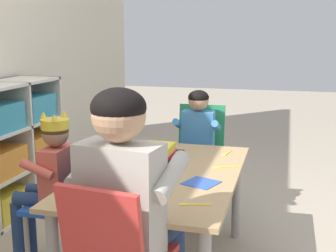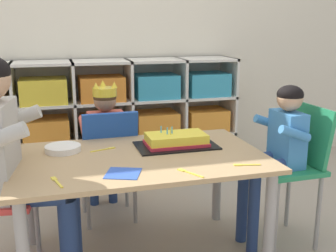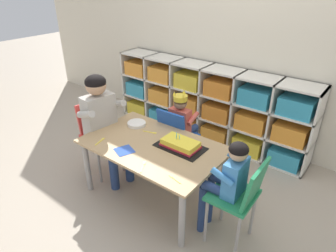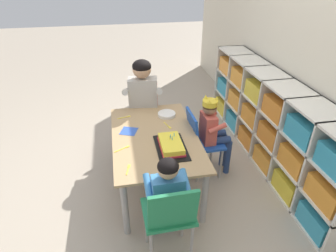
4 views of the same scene
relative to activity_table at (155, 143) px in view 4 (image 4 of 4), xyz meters
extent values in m
plane|color=tan|center=(0.00, 0.00, -0.48)|extent=(16.00, 16.00, 0.00)
cube|color=beige|center=(0.00, 1.50, 0.90)|extent=(6.79, 0.10, 2.75)
cube|color=silver|center=(-0.23, 1.43, -0.03)|extent=(2.53, 0.01, 0.91)
cube|color=silver|center=(-1.49, 1.26, -0.03)|extent=(0.02, 0.35, 0.91)
cube|color=silver|center=(-1.07, 1.26, -0.03)|extent=(0.02, 0.35, 0.91)
cube|color=silver|center=(-0.65, 1.26, -0.03)|extent=(0.02, 0.35, 0.91)
cube|color=silver|center=(-0.23, 1.26, -0.03)|extent=(0.02, 0.35, 0.91)
cube|color=silver|center=(0.18, 1.26, -0.03)|extent=(0.02, 0.35, 0.91)
cube|color=silver|center=(0.60, 1.26, -0.03)|extent=(0.02, 0.35, 0.91)
cube|color=silver|center=(-0.23, 1.26, -0.47)|extent=(2.53, 0.35, 0.02)
cube|color=silver|center=(-0.23, 1.26, -0.18)|extent=(2.53, 0.35, 0.02)
cube|color=silver|center=(-0.23, 1.26, 0.12)|extent=(2.53, 0.35, 0.02)
cube|color=silver|center=(-0.23, 1.26, 0.42)|extent=(2.53, 0.35, 0.02)
cube|color=yellow|center=(-1.28, 1.24, -0.37)|extent=(0.33, 0.28, 0.18)
cube|color=teal|center=(-0.86, 1.24, -0.37)|extent=(0.33, 0.28, 0.18)
cube|color=orange|center=(-0.44, 1.24, -0.37)|extent=(0.33, 0.28, 0.18)
cube|color=orange|center=(-0.03, 1.24, -0.37)|extent=(0.33, 0.28, 0.18)
cube|color=yellow|center=(0.39, 1.24, -0.37)|extent=(0.33, 0.28, 0.18)
cube|color=teal|center=(0.81, 1.24, -0.37)|extent=(0.33, 0.28, 0.18)
cube|color=teal|center=(-1.28, 1.24, -0.08)|extent=(0.33, 0.28, 0.18)
cube|color=orange|center=(-0.86, 1.24, -0.08)|extent=(0.33, 0.28, 0.18)
cube|color=orange|center=(-0.44, 1.24, -0.08)|extent=(0.33, 0.28, 0.18)
cube|color=orange|center=(-0.03, 1.24, -0.08)|extent=(0.33, 0.28, 0.18)
cube|color=orange|center=(0.39, 1.24, -0.08)|extent=(0.33, 0.28, 0.18)
cube|color=orange|center=(0.81, 1.24, -0.08)|extent=(0.33, 0.28, 0.18)
cube|color=orange|center=(-1.28, 1.24, 0.22)|extent=(0.33, 0.28, 0.18)
cube|color=orange|center=(-0.86, 1.24, 0.22)|extent=(0.33, 0.28, 0.18)
cube|color=yellow|center=(-0.44, 1.24, 0.22)|extent=(0.33, 0.28, 0.18)
cube|color=orange|center=(-0.03, 1.24, 0.22)|extent=(0.33, 0.28, 0.18)
cube|color=teal|center=(0.39, 1.24, 0.22)|extent=(0.33, 0.28, 0.18)
cube|color=tan|center=(0.00, 0.00, 0.06)|extent=(1.20, 0.75, 0.02)
cylinder|color=#9E9993|center=(-0.54, -0.32, -0.22)|extent=(0.05, 0.05, 0.53)
cylinder|color=#9E9993|center=(0.54, -0.32, -0.22)|extent=(0.05, 0.05, 0.53)
cylinder|color=#9E9993|center=(-0.54, 0.32, -0.22)|extent=(0.05, 0.05, 0.53)
cylinder|color=#9E9993|center=(0.54, 0.32, -0.22)|extent=(0.05, 0.05, 0.53)
cube|color=#1E4CA8|center=(-0.09, 0.52, -0.11)|extent=(0.35, 0.31, 0.03)
cube|color=#1E4CA8|center=(-0.09, 0.38, 0.06)|extent=(0.31, 0.08, 0.32)
cylinder|color=gray|center=(0.04, 0.64, -0.30)|extent=(0.02, 0.02, 0.35)
cylinder|color=gray|center=(-0.23, 0.63, -0.30)|extent=(0.02, 0.02, 0.35)
cylinder|color=gray|center=(0.05, 0.40, -0.30)|extent=(0.02, 0.02, 0.35)
cylinder|color=gray|center=(-0.23, 0.39, -0.30)|extent=(0.02, 0.02, 0.35)
cube|color=#D15647|center=(-0.09, 0.53, 0.04)|extent=(0.21, 0.12, 0.29)
sphere|color=#997051|center=(-0.09, 0.53, 0.26)|extent=(0.13, 0.13, 0.13)
ellipsoid|color=#472D19|center=(-0.09, 0.53, 0.28)|extent=(0.14, 0.14, 0.10)
cylinder|color=yellow|center=(-0.09, 0.53, 0.31)|extent=(0.14, 0.14, 0.05)
cone|color=yellow|center=(-0.09, 0.59, 0.35)|extent=(0.04, 0.04, 0.04)
cone|color=yellow|center=(-0.04, 0.50, 0.35)|extent=(0.04, 0.04, 0.04)
cone|color=yellow|center=(-0.14, 0.50, 0.35)|extent=(0.04, 0.04, 0.04)
cylinder|color=navy|center=(-0.03, 0.63, -0.08)|extent=(0.08, 0.21, 0.07)
cylinder|color=navy|center=(-0.16, 0.63, -0.08)|extent=(0.08, 0.21, 0.07)
cylinder|color=navy|center=(-0.04, 0.74, -0.29)|extent=(0.06, 0.06, 0.37)
cylinder|color=navy|center=(-0.16, 0.74, -0.29)|extent=(0.06, 0.06, 0.37)
cylinder|color=#D15647|center=(0.03, 0.57, 0.10)|extent=(0.05, 0.17, 0.10)
cylinder|color=#D15647|center=(-0.22, 0.57, 0.10)|extent=(0.05, 0.17, 0.10)
cube|color=red|center=(-0.64, -0.03, -0.05)|extent=(0.35, 0.37, 0.03)
cube|color=red|center=(-0.79, -0.01, 0.11)|extent=(0.11, 0.31, 0.30)
cylinder|color=gray|center=(-0.54, -0.18, -0.27)|extent=(0.02, 0.02, 0.41)
cylinder|color=gray|center=(-0.50, 0.09, -0.27)|extent=(0.02, 0.02, 0.41)
cylinder|color=gray|center=(-0.79, -0.15, -0.27)|extent=(0.02, 0.02, 0.41)
cylinder|color=gray|center=(-0.75, 0.13, -0.27)|extent=(0.02, 0.02, 0.41)
cube|color=#B2ADA3|center=(-0.64, -0.03, 0.16)|extent=(0.20, 0.32, 0.42)
sphere|color=tan|center=(-0.64, -0.03, 0.47)|extent=(0.19, 0.19, 0.19)
ellipsoid|color=black|center=(-0.64, -0.03, 0.50)|extent=(0.19, 0.19, 0.14)
cylinder|color=navy|center=(-0.51, -0.14, -0.02)|extent=(0.31, 0.14, 0.10)
cylinder|color=navy|center=(-0.48, 0.04, -0.02)|extent=(0.31, 0.14, 0.10)
cylinder|color=navy|center=(-0.36, -0.16, -0.26)|extent=(0.08, 0.08, 0.43)
cylinder|color=navy|center=(-0.33, 0.02, -0.26)|extent=(0.08, 0.08, 0.43)
cylinder|color=#B2ADA3|center=(-0.61, -0.20, 0.26)|extent=(0.25, 0.10, 0.14)
cylinder|color=#B2ADA3|center=(-0.56, 0.13, 0.26)|extent=(0.25, 0.10, 0.14)
cube|color=#238451|center=(0.78, -0.03, -0.05)|extent=(0.32, 0.35, 0.03)
cube|color=#238451|center=(0.93, -0.02, 0.12)|extent=(0.07, 0.32, 0.31)
cylinder|color=gray|center=(0.65, 0.11, -0.27)|extent=(0.02, 0.02, 0.42)
cylinder|color=gray|center=(0.66, -0.17, -0.27)|extent=(0.02, 0.02, 0.42)
cylinder|color=gray|center=(0.91, 0.12, -0.27)|extent=(0.02, 0.02, 0.42)
cylinder|color=gray|center=(0.91, -0.17, -0.27)|extent=(0.02, 0.02, 0.42)
cube|color=#3D7FBC|center=(0.78, -0.03, 0.10)|extent=(0.12, 0.21, 0.29)
sphere|color=tan|center=(0.78, -0.03, 0.32)|extent=(0.13, 0.13, 0.13)
ellipsoid|color=black|center=(0.78, -0.03, 0.34)|extent=(0.14, 0.14, 0.10)
cylinder|color=navy|center=(0.68, 0.03, -0.01)|extent=(0.21, 0.07, 0.07)
cylinder|color=navy|center=(0.68, -0.09, -0.01)|extent=(0.21, 0.07, 0.07)
cylinder|color=navy|center=(0.57, 0.03, -0.26)|extent=(0.06, 0.06, 0.44)
cylinder|color=navy|center=(0.57, -0.10, -0.26)|extent=(0.06, 0.06, 0.44)
cylinder|color=#3D7FBC|center=(0.74, 0.10, 0.17)|extent=(0.17, 0.05, 0.10)
cylinder|color=#3D7FBC|center=(0.74, -0.15, 0.17)|extent=(0.17, 0.05, 0.10)
cube|color=black|center=(0.22, 0.11, 0.08)|extent=(0.41, 0.25, 0.01)
cube|color=yellow|center=(0.22, 0.11, 0.11)|extent=(0.30, 0.17, 0.06)
cube|color=red|center=(0.22, 0.11, 0.09)|extent=(0.32, 0.19, 0.02)
cylinder|color=#EFCC4C|center=(0.18, 0.10, 0.16)|extent=(0.01, 0.01, 0.04)
cylinder|color=#4CB2E5|center=(0.20, 0.12, 0.16)|extent=(0.01, 0.01, 0.04)
cylinder|color=#4CB2E5|center=(0.17, 0.11, 0.16)|extent=(0.01, 0.01, 0.04)
cylinder|color=#4CB2E5|center=(0.14, 0.15, 0.16)|extent=(0.01, 0.01, 0.04)
cylinder|color=white|center=(-0.35, 0.17, 0.09)|extent=(0.18, 0.18, 0.03)
cube|color=#3356B7|center=(-0.12, -0.22, 0.07)|extent=(0.18, 0.18, 0.00)
cube|color=yellow|center=(0.17, -0.32, 0.07)|extent=(0.06, 0.10, 0.00)
cube|color=yellow|center=(0.13, -0.25, 0.07)|extent=(0.03, 0.04, 0.00)
cube|color=yellow|center=(-0.18, 0.14, 0.07)|extent=(0.10, 0.04, 0.00)
cube|color=yellow|center=(-0.11, 0.16, 0.07)|extent=(0.04, 0.03, 0.00)
cube|color=yellow|center=(0.45, -0.27, 0.07)|extent=(0.09, 0.03, 0.00)
cube|color=yellow|center=(0.39, -0.26, 0.07)|extent=(0.04, 0.03, 0.00)
cube|color=yellow|center=(-0.39, -0.27, 0.07)|extent=(0.03, 0.09, 0.00)
cube|color=yellow|center=(-0.40, -0.20, 0.07)|extent=(0.03, 0.04, 0.00)
camera|label=1|loc=(-2.09, -0.59, 0.75)|focal=48.58mm
camera|label=2|loc=(-0.39, -1.88, 0.69)|focal=44.64mm
camera|label=3|loc=(1.42, -1.62, 1.39)|focal=31.45mm
camera|label=4|loc=(2.16, -0.29, 1.45)|focal=30.82mm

